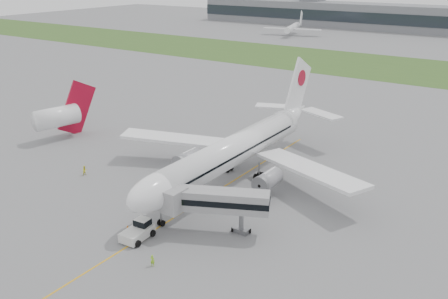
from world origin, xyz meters
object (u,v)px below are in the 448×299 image
Objects in this scene: jet_bridge at (214,201)px; airliner at (237,148)px; ground_crew_near at (152,260)px; neighbor_aircraft at (59,116)px; pushback_tug at (139,230)px.

airliner is at bearing 88.04° from jet_bridge.
ground_crew_near is at bearing -78.48° from airliner.
jet_bridge is 0.87× the size of neighbor_aircraft.
pushback_tug is 0.36× the size of jet_bridge.
neighbor_aircraft is at bearing 138.64° from jet_bridge.
airliner is 29.16m from ground_crew_near.
ground_crew_near is (5.74, -28.17, -4.88)m from airliner.
pushback_tug is 0.32× the size of neighbor_aircraft.
jet_bridge is at bearing -67.00° from airliner.
neighbor_aircraft is (-42.33, 21.56, 3.80)m from pushback_tug.
neighbor_aircraft is (-50.00, 14.71, 0.08)m from jet_bridge.
pushback_tug is at bearing -51.04° from ground_crew_near.
airliner is at bearing -95.75° from ground_crew_near.
airliner is 18.77m from jet_bridge.
jet_bridge is 8.62× the size of ground_crew_near.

